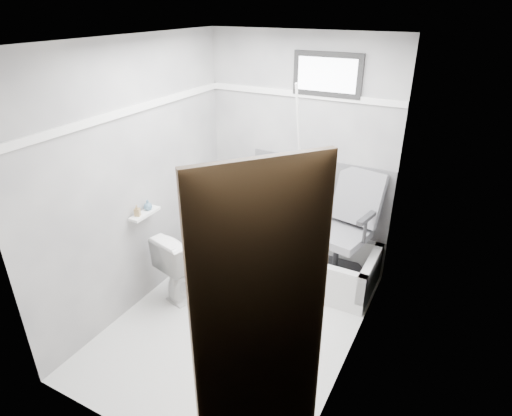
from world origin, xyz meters
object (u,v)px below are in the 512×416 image
Objects in this scene: bathtub at (301,259)px; office_chair at (339,227)px; toilet at (192,262)px; soap_bottle_b at (148,205)px; door at (279,383)px; soap_bottle_a at (137,210)px.

office_chair is at bearing 6.89° from bathtub.
toilet is 0.72m from soap_bottle_b.
door is (0.75, -2.21, 0.79)m from bathtub.
toilet is at bearing 44.27° from soap_bottle_a.
toilet is 0.35× the size of door.
bathtub is 14.49× the size of soap_bottle_a.
soap_bottle_a is at bearing -132.80° from office_chair.
soap_bottle_a is at bearing -138.10° from bathtub.
toilet is at bearing 137.38° from door.
office_chair is 10.56× the size of soap_bottle_b.
bathtub is at bearing 41.90° from soap_bottle_a.
soap_bottle_b is at bearing -136.44° from office_chair.
door is 2.32m from soap_bottle_b.
toilet is 6.90× the size of soap_bottle_b.
soap_bottle_b is (-1.17, -0.91, 0.75)m from bathtub.
office_chair is at bearing 32.09° from soap_bottle_b.
office_chair is at bearing -132.73° from toilet.
toilet is at bearing -135.46° from office_chair.
soap_bottle_a is (-0.32, -0.31, 0.62)m from toilet.
soap_bottle_a is at bearing -90.00° from soap_bottle_b.
door is at bearing -34.11° from soap_bottle_b.
bathtub is at bearing 37.87° from soap_bottle_b.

